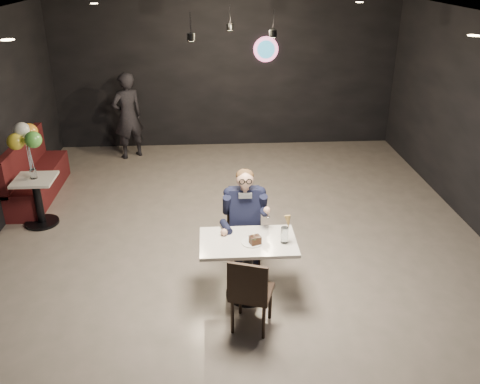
{
  "coord_description": "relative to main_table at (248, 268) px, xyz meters",
  "views": [
    {
      "loc": [
        -0.38,
        -5.93,
        3.68
      ],
      "look_at": [
        -0.02,
        -0.33,
        1.08
      ],
      "focal_mm": 38.0,
      "sensor_mm": 36.0,
      "label": 1
    }
  ],
  "objects": [
    {
      "name": "chair_far",
      "position": [
        0.0,
        0.55,
        0.09
      ],
      "size": [
        0.42,
        0.46,
        0.92
      ],
      "primitive_type": "cube",
      "color": "black",
      "rests_on": "floor"
    },
    {
      "name": "side_table",
      "position": [
        -2.98,
        1.98,
        -0.02
      ],
      "size": [
        0.57,
        0.57,
        0.71
      ],
      "primitive_type": "cube",
      "color": "white",
      "rests_on": "floor"
    },
    {
      "name": "wafer_cone",
      "position": [
        0.44,
        -0.05,
        0.63
      ],
      "size": [
        0.09,
        0.09,
        0.15
      ],
      "primitive_type": "cone",
      "rotation": [
        0.0,
        0.0,
        0.26
      ],
      "color": "#B08848",
      "rests_on": "sundae_glass"
    },
    {
      "name": "chair_near",
      "position": [
        0.0,
        -0.55,
        0.09
      ],
      "size": [
        0.54,
        0.57,
        0.92
      ],
      "primitive_type": "cube",
      "rotation": [
        0.0,
        0.0,
        -0.32
      ],
      "color": "black",
      "rests_on": "floor"
    },
    {
      "name": "cake_slice",
      "position": [
        0.07,
        -0.09,
        0.43
      ],
      "size": [
        0.14,
        0.13,
        0.08
      ],
      "primitive_type": "cube",
      "rotation": [
        0.0,
        0.0,
        0.35
      ],
      "color": "black",
      "rests_on": "dessert_plate"
    },
    {
      "name": "wall_sign",
      "position": [
        0.77,
        5.4,
        1.62
      ],
      "size": [
        0.5,
        0.06,
        0.5
      ],
      "primitive_type": null,
      "color": "pink",
      "rests_on": "floor"
    },
    {
      "name": "mint_leaf",
      "position": [
        0.05,
        -0.13,
        0.47
      ],
      "size": [
        0.06,
        0.04,
        0.01
      ],
      "primitive_type": "ellipsoid",
      "color": "#2B8533",
      "rests_on": "cake_slice"
    },
    {
      "name": "sundae_glass",
      "position": [
        0.41,
        -0.07,
        0.47
      ],
      "size": [
        0.08,
        0.08,
        0.19
      ],
      "primitive_type": "cylinder",
      "color": "silver",
      "rests_on": "main_table"
    },
    {
      "name": "seated_man",
      "position": [
        0.0,
        0.55,
        0.34
      ],
      "size": [
        0.6,
        0.8,
        1.44
      ],
      "primitive_type": "cube",
      "color": "black",
      "rests_on": "floor"
    },
    {
      "name": "dessert_plate",
      "position": [
        0.04,
        -0.06,
        0.38
      ],
      "size": [
        0.24,
        0.24,
        0.01
      ],
      "primitive_type": "cylinder",
      "color": "white",
      "rests_on": "main_table"
    },
    {
      "name": "passerby",
      "position": [
        -2.0,
        4.79,
        0.48
      ],
      "size": [
        0.74,
        0.68,
        1.7
      ],
      "primitive_type": "imported",
      "rotation": [
        0.0,
        0.0,
        3.72
      ],
      "color": "black",
      "rests_on": "floor"
    },
    {
      "name": "balloon_bunch",
      "position": [
        -2.98,
        1.98,
        0.88
      ],
      "size": [
        0.44,
        0.44,
        0.72
      ],
      "primitive_type": "cube",
      "color": "yellow",
      "rests_on": "balloon_vase"
    },
    {
      "name": "main_table",
      "position": [
        0.0,
        0.0,
        0.0
      ],
      "size": [
        1.1,
        0.7,
        0.75
      ],
      "primitive_type": "cube",
      "color": "white",
      "rests_on": "floor"
    },
    {
      "name": "booth_bench",
      "position": [
        -3.28,
        2.98,
        0.12
      ],
      "size": [
        0.5,
        1.99,
        0.99
      ],
      "primitive_type": "cube",
      "color": "#3E0D14",
      "rests_on": "floor"
    },
    {
      "name": "pendant_lights",
      "position": [
        -0.03,
        2.93,
        2.51
      ],
      "size": [
        1.4,
        1.2,
        0.36
      ],
      "primitive_type": "cube",
      "color": "black",
      "rests_on": "floor"
    },
    {
      "name": "floor",
      "position": [
        -0.03,
        0.93,
        -0.38
      ],
      "size": [
        9.0,
        9.0,
        0.0
      ],
      "primitive_type": "plane",
      "color": "gray",
      "rests_on": "ground"
    },
    {
      "name": "balloon_vase",
      "position": [
        -2.98,
        1.98,
        0.45
      ],
      "size": [
        0.1,
        0.1,
        0.14
      ],
      "primitive_type": "cylinder",
      "color": "silver",
      "rests_on": "side_table"
    }
  ]
}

